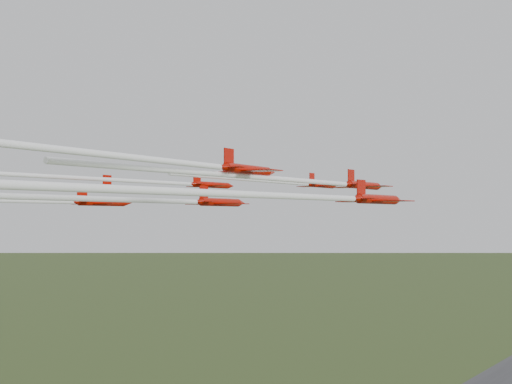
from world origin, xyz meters
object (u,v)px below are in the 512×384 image
Objects in this scene: jet_row3_mid at (134,200)px; jet_row2_left at (155,182)px; jet_row2_right at (308,181)px; jet_lead at (292,183)px; jet_row3_left at (57,186)px; jet_row4_right at (135,158)px; jet_row4_left at (2,200)px; jet_row3_right at (312,197)px.

jet_row2_left is at bearing 125.94° from jet_row3_mid.
jet_row2_left is at bearing 178.24° from jet_row2_right.
jet_lead is 38.77m from jet_row3_left.
jet_row4_right is at bearing -46.64° from jet_row3_mid.
jet_row3_mid is (-13.20, -19.03, -2.70)m from jet_row2_right.
jet_row4_left is at bearing -104.18° from jet_lead.
jet_row3_left reaches higher than jet_row4_left.
jet_row3_left is (-25.04, -29.59, -0.93)m from jet_lead.
jet_row3_mid is at bearing -89.26° from jet_lead.
jet_row2_left is at bearing 129.54° from jet_row4_right.
jet_row4_right is at bearing -73.55° from jet_lead.
jet_row2_left reaches higher than jet_row4_right.
jet_row2_left is 0.81× the size of jet_row4_right.
jet_row4_left is (15.10, -18.40, -2.85)m from jet_row3_left.
jet_lead reaches higher than jet_row3_mid.
jet_row3_mid is (2.11, -37.44, -3.72)m from jet_lead.
jet_row3_left is (-9.87, -11.77, -0.81)m from jet_row2_left.
jet_row2_right is 0.91× the size of jet_row3_mid.
jet_row3_mid is 20.68m from jet_row4_right.
jet_row3_left is 0.87× the size of jet_row4_right.
jet_row4_left is (5.23, -30.17, -3.67)m from jet_row2_left.
jet_lead is 0.67× the size of jet_row3_mid.
jet_row4_right is at bearing -30.23° from jet_row3_left.
jet_row3_mid is 1.12× the size of jet_row3_right.
jet_row2_right is (15.31, -18.41, -1.02)m from jet_lead.
jet_row4_right reaches higher than jet_row4_left.
jet_lead reaches higher than jet_row3_left.
jet_row4_left is at bearing 168.90° from jet_row4_right.
jet_row2_left is 0.91× the size of jet_row3_right.
jet_row2_right reaches higher than jet_row4_left.
jet_row4_right reaches higher than jet_row3_mid.
jet_row3_left reaches higher than jet_row3_right.
jet_lead is 40.08m from jet_row3_right.
jet_lead is 0.74× the size of jet_row2_right.
jet_row3_left is at bearing 178.93° from jet_row3_right.
jet_row2_right is 16.23m from jet_row3_right.
jet_row2_right is at bearing -52.73° from jet_lead.
jet_row2_right is 32.55m from jet_row4_right.
jet_row4_left is at bearing -54.23° from jet_row3_left.
jet_row3_mid is at bearing 133.71° from jet_row4_right.
jet_row4_right is (17.45, -50.88, -0.30)m from jet_lead.
jet_row4_right reaches higher than jet_row3_left.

